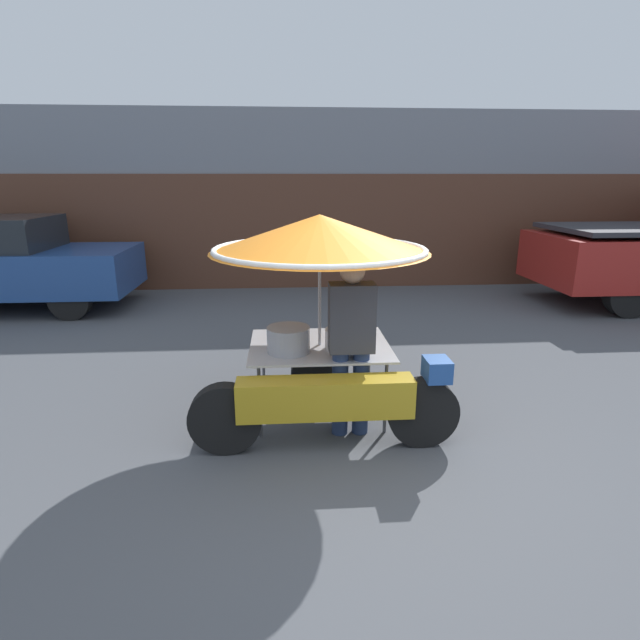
% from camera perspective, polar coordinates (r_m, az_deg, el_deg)
% --- Properties ---
extents(ground_plane, '(36.00, 36.00, 0.00)m').
position_cam_1_polar(ground_plane, '(4.05, 8.27, -16.78)').
color(ground_plane, '#4C4F54').
extents(shopfront_building, '(28.00, 2.06, 3.44)m').
position_cam_1_polar(shopfront_building, '(11.08, 0.03, 13.62)').
color(shopfront_building, gray).
rests_on(shopfront_building, ground).
extents(vendor_motorcycle_cart, '(2.22, 1.93, 1.87)m').
position_cam_1_polar(vendor_motorcycle_cart, '(4.36, 0.06, 6.34)').
color(vendor_motorcycle_cart, black).
rests_on(vendor_motorcycle_cart, ground).
extents(vendor_person, '(0.38, 0.22, 1.56)m').
position_cam_1_polar(vendor_person, '(4.20, 3.59, -2.23)').
color(vendor_person, navy).
rests_on(vendor_person, ground).
extents(parked_car, '(4.15, 1.74, 1.56)m').
position_cam_1_polar(parked_car, '(9.93, -32.59, 5.52)').
color(parked_car, black).
rests_on(parked_car, ground).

